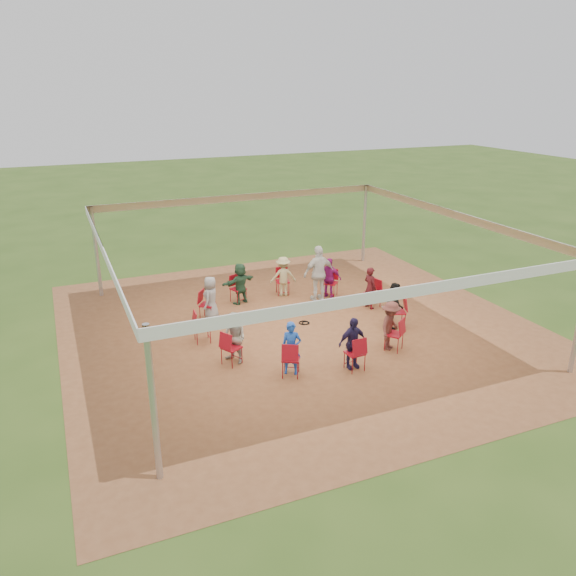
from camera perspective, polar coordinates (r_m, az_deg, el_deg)
name	(u,v)px	position (r m, az deg, el deg)	size (l,w,h in m)	color
ground	(300,328)	(16.25, 1.22, -4.08)	(80.00, 80.00, 0.00)	#314A17
dirt_patch	(300,328)	(16.25, 1.22, -4.06)	(13.00, 13.00, 0.00)	brown
tent	(301,249)	(15.44, 1.28, 3.99)	(10.33, 10.33, 3.00)	#B2B2B7
chair_0	(398,312)	(16.49, 11.09, -2.39)	(0.42, 0.44, 0.90)	#9F0B19
chair_1	(372,294)	(17.79, 8.58, -0.56)	(0.42, 0.44, 0.90)	#9F0B19
chair_2	(330,283)	(18.57, 4.34, 0.51)	(0.42, 0.44, 0.90)	#9F0B19
chair_3	(283,281)	(18.67, -0.56, 0.67)	(0.42, 0.44, 0.90)	#9F0B19
chair_4	(238,289)	(18.05, -5.09, -0.10)	(0.42, 0.44, 0.90)	#9F0B19
chair_5	(207,305)	(16.87, -8.19, -1.70)	(0.42, 0.44, 0.90)	#9F0B19
chair_6	(202,327)	(15.40, -8.72, -3.89)	(0.42, 0.44, 0.90)	#9F0B19
chair_7	(231,348)	(14.12, -5.77, -6.06)	(0.42, 0.44, 0.90)	#9F0B19
chair_8	(291,359)	(13.51, 0.29, -7.20)	(0.42, 0.44, 0.90)	#9F0B19
chair_9	(355,353)	(13.88, 6.80, -6.59)	(0.42, 0.44, 0.90)	#9F0B19
chair_10	(394,334)	(15.03, 10.73, -4.65)	(0.42, 0.44, 0.90)	#9F0B19
person_seated_0	(394,305)	(16.38, 10.73, -1.69)	(0.65, 0.37, 1.33)	black
person_seated_1	(370,288)	(17.63, 8.33, 0.03)	(0.49, 0.32, 1.33)	#3D0E12
person_seated_2	(330,278)	(18.39, 4.24, 1.04)	(0.78, 0.40, 1.33)	#8B1569
person_seated_3	(283,276)	(18.48, -0.49, 1.20)	(0.86, 0.43, 1.33)	tan
person_seated_4	(240,283)	(17.89, -4.87, 0.47)	(1.23, 0.46, 1.33)	#274C32
person_seated_5	(211,298)	(16.74, -7.84, -1.04)	(0.65, 0.36, 1.33)	gray
person_seated_6	(234,338)	(14.10, -5.46, -5.09)	(0.65, 0.37, 1.33)	#9F9B8C
person_seated_7	(291,348)	(13.52, 0.34, -6.14)	(0.49, 0.32, 1.33)	#1A45A7
person_seated_8	(352,343)	(13.87, 6.57, -5.58)	(0.78, 0.40, 1.33)	#231C44
person_seated_9	(390,326)	(14.97, 10.36, -3.79)	(0.86, 0.43, 1.33)	#5A2C26
standing_person	(319,273)	(18.03, 3.16, 1.50)	(1.07, 0.55, 1.82)	silver
cable_coil	(305,323)	(16.54, 1.70, -3.55)	(0.31, 0.31, 0.03)	black
laptop	(388,306)	(16.36, 10.17, -1.84)	(0.35, 0.38, 0.22)	#B7B7BC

